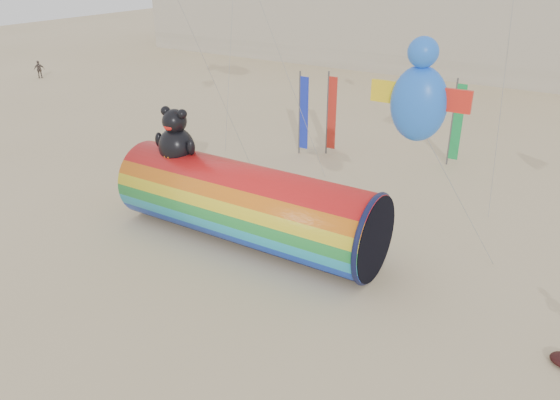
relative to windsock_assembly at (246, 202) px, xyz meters
The scene contains 3 objects.
ground 2.72m from the windsock_assembly, 51.04° to the right, with size 160.00×160.00×0.00m, color #CCB58C.
windsock_assembly is the anchor object (origin of this frame).
festival_banners 12.41m from the windsock_assembly, 90.91° to the left, with size 9.20×3.12×5.20m.
Camera 1 is at (11.33, -15.84, 11.82)m, focal length 35.00 mm.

